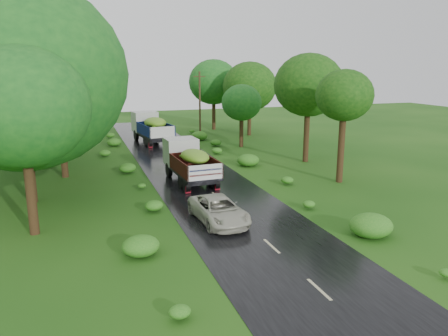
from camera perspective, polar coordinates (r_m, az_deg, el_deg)
name	(u,v)px	position (r m, az deg, el deg)	size (l,w,h in m)	color
ground	(272,246)	(19.57, 6.24, -10.16)	(120.00, 120.00, 0.00)	#15440E
road	(233,211)	(23.87, 1.19, -5.65)	(6.50, 80.00, 0.02)	black
road_lines	(227,205)	(24.76, 0.40, -4.92)	(0.12, 69.60, 0.00)	#BFB78C
truck_near	(189,160)	(29.68, -4.63, 1.10)	(2.56, 6.48, 2.68)	black
truck_far	(151,126)	(45.45, -9.54, 5.41)	(3.38, 7.32, 2.97)	black
car	(219,210)	(22.07, -0.70, -5.51)	(2.07, 4.50, 1.25)	#BAB9A5
utility_pole	(200,104)	(47.35, -3.17, 8.31)	(1.23, 0.38, 7.13)	#382616
trees_left	(40,76)	(36.52, -22.87, 10.97)	(6.63, 33.85, 9.60)	black
trees_right	(256,88)	(43.68, 4.26, 10.32)	(6.55, 29.70, 7.73)	black
shrubs	(191,169)	(32.06, -4.28, -0.11)	(11.90, 44.00, 0.70)	#1F6B19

